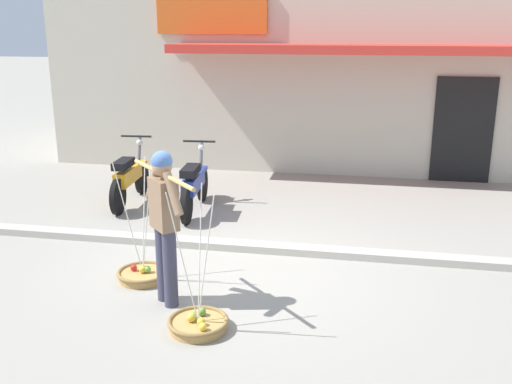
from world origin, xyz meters
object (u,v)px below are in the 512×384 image
at_px(fruit_vendor, 164,218).
at_px(motorcycle_nearest_shop, 129,178).
at_px(fruit_basket_left_side, 198,323).
at_px(motorcycle_second_in_row, 194,185).
at_px(fruit_basket_right_side, 143,274).

height_order(fruit_vendor, motorcycle_nearest_shop, fruit_vendor).
height_order(fruit_vendor, fruit_basket_left_side, fruit_vendor).
bearing_deg(fruit_basket_left_side, motorcycle_second_in_row, 107.01).
xyz_separation_m(fruit_vendor, motorcycle_second_in_row, (-0.62, 3.13, -0.52)).
relative_size(fruit_basket_right_side, motorcycle_nearest_shop, 0.80).
bearing_deg(fruit_basket_right_side, fruit_vendor, -46.10).
xyz_separation_m(fruit_basket_left_side, motorcycle_nearest_shop, (-2.32, 3.87, 0.38)).
distance_m(fruit_basket_left_side, motorcycle_second_in_row, 3.82).
distance_m(motorcycle_nearest_shop, motorcycle_second_in_row, 1.23).
distance_m(fruit_vendor, motorcycle_nearest_shop, 3.86).
relative_size(fruit_vendor, fruit_basket_left_side, 1.17).
xyz_separation_m(fruit_basket_right_side, motorcycle_nearest_shop, (-1.34, 2.85, 0.38)).
xyz_separation_m(fruit_basket_right_side, motorcycle_second_in_row, (-0.14, 2.62, 0.38)).
bearing_deg(motorcycle_nearest_shop, fruit_vendor, -61.46).
bearing_deg(motorcycle_nearest_shop, fruit_basket_left_side, -59.10).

